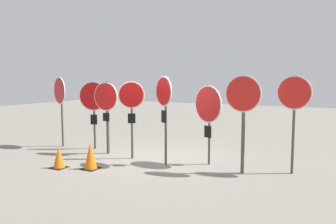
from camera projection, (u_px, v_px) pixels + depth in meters
The scene contains 11 objects.
ground_plane at pixel (154, 159), 9.04m from camera, with size 40.00×40.00×0.00m, color gray.
stop_sign_0 at pixel (60, 95), 10.58m from camera, with size 0.81×0.37×2.27m.
stop_sign_1 at pixel (93, 101), 10.23m from camera, with size 0.86×0.35×2.14m.
stop_sign_2 at pixel (106, 104), 9.58m from camera, with size 0.84×0.15×2.15m.
stop_sign_3 at pixel (132, 103), 8.94m from camera, with size 0.68×0.34×2.15m.
stop_sign_4 at pixel (164, 100), 8.29m from camera, with size 0.66×0.43×2.28m.
stop_sign_5 at pixel (208, 109), 8.34m from camera, with size 0.87×0.45×2.05m.
stop_sign_6 at pixel (243, 104), 7.52m from camera, with size 0.85×0.16×2.30m.
stop_sign_7 at pixel (294, 101), 7.48m from camera, with size 0.78×0.16×2.30m.
traffic_cone_0 at pixel (59, 158), 8.14m from camera, with size 0.35×0.35×0.54m.
traffic_cone_1 at pixel (90, 156), 8.04m from camera, with size 0.38×0.38×0.66m.
Camera 1 is at (4.43, -7.69, 2.21)m, focal length 35.00 mm.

